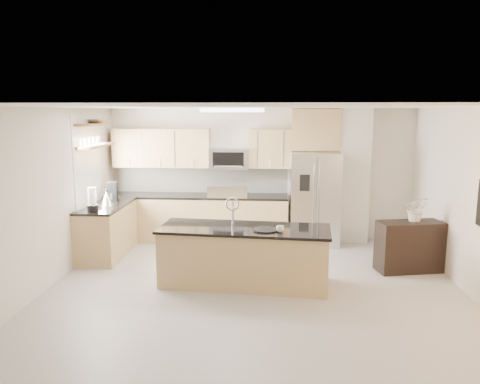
# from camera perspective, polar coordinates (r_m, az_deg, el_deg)

# --- Properties ---
(floor) EXTENTS (6.50, 6.50, 0.00)m
(floor) POSITION_cam_1_polar(r_m,az_deg,el_deg) (6.55, 1.59, -13.07)
(floor) COLOR #A8A5A0
(floor) RESTS_ON ground
(ceiling) EXTENTS (6.00, 6.50, 0.02)m
(ceiling) POSITION_cam_1_polar(r_m,az_deg,el_deg) (6.03, 1.71, 10.33)
(ceiling) COLOR white
(ceiling) RESTS_ON wall_back
(wall_back) EXTENTS (6.00, 0.02, 2.60)m
(wall_back) POSITION_cam_1_polar(r_m,az_deg,el_deg) (9.36, 2.45, 2.19)
(wall_back) COLOR beige
(wall_back) RESTS_ON floor
(wall_front) EXTENTS (6.00, 0.02, 2.60)m
(wall_front) POSITION_cam_1_polar(r_m,az_deg,el_deg) (3.05, -0.87, -14.37)
(wall_front) COLOR beige
(wall_front) RESTS_ON floor
(wall_left) EXTENTS (0.02, 6.50, 2.60)m
(wall_left) POSITION_cam_1_polar(r_m,az_deg,el_deg) (6.95, -23.91, -1.36)
(wall_left) COLOR beige
(wall_left) RESTS_ON floor
(back_counter) EXTENTS (3.55, 0.66, 1.44)m
(back_counter) POSITION_cam_1_polar(r_m,az_deg,el_deg) (9.31, -5.21, -3.07)
(back_counter) COLOR tan
(back_counter) RESTS_ON floor
(left_counter) EXTENTS (0.66, 1.50, 0.92)m
(left_counter) POSITION_cam_1_polar(r_m,az_deg,el_deg) (8.65, -15.92, -4.50)
(left_counter) COLOR tan
(left_counter) RESTS_ON floor
(range) EXTENTS (0.76, 0.64, 1.14)m
(range) POSITION_cam_1_polar(r_m,az_deg,el_deg) (9.22, -1.38, -3.15)
(range) COLOR black
(range) RESTS_ON floor
(upper_cabinets) EXTENTS (3.50, 0.33, 0.75)m
(upper_cabinets) POSITION_cam_1_polar(r_m,az_deg,el_deg) (9.26, -5.67, 5.34)
(upper_cabinets) COLOR tan
(upper_cabinets) RESTS_ON wall_back
(microwave) EXTENTS (0.76, 0.40, 0.40)m
(microwave) POSITION_cam_1_polar(r_m,az_deg,el_deg) (9.15, -1.34, 4.10)
(microwave) COLOR silver
(microwave) RESTS_ON upper_cabinets
(refrigerator) EXTENTS (0.92, 0.78, 1.78)m
(refrigerator) POSITION_cam_1_polar(r_m,az_deg,el_deg) (9.09, 9.06, -0.78)
(refrigerator) COLOR silver
(refrigerator) RESTS_ON floor
(partition_column) EXTENTS (0.60, 0.30, 2.60)m
(partition_column) POSITION_cam_1_polar(r_m,az_deg,el_deg) (9.34, 13.66, 1.90)
(partition_column) COLOR silver
(partition_column) RESTS_ON floor
(window) EXTENTS (0.04, 1.15, 1.65)m
(window) POSITION_cam_1_polar(r_m,az_deg,el_deg) (8.55, -18.20, 3.33)
(window) COLOR white
(window) RESTS_ON wall_left
(shelf_lower) EXTENTS (0.30, 1.20, 0.04)m
(shelf_lower) POSITION_cam_1_polar(r_m,az_deg,el_deg) (8.57, -17.27, 5.41)
(shelf_lower) COLOR brown
(shelf_lower) RESTS_ON wall_left
(shelf_upper) EXTENTS (0.30, 1.20, 0.04)m
(shelf_upper) POSITION_cam_1_polar(r_m,az_deg,el_deg) (8.55, -17.40, 7.88)
(shelf_upper) COLOR brown
(shelf_upper) RESTS_ON wall_left
(ceiling_fixture) EXTENTS (1.00, 0.50, 0.06)m
(ceiling_fixture) POSITION_cam_1_polar(r_m,az_deg,el_deg) (7.65, -0.86, 9.94)
(ceiling_fixture) COLOR white
(ceiling_fixture) RESTS_ON ceiling
(island) EXTENTS (2.56, 1.11, 1.29)m
(island) POSITION_cam_1_polar(r_m,az_deg,el_deg) (6.98, 0.52, -7.76)
(island) COLOR tan
(island) RESTS_ON floor
(credenza) EXTENTS (1.08, 0.63, 0.81)m
(credenza) POSITION_cam_1_polar(r_m,az_deg,el_deg) (8.02, 19.94, -6.25)
(credenza) COLOR black
(credenza) RESTS_ON floor
(cup) EXTENTS (0.11, 0.11, 0.09)m
(cup) POSITION_cam_1_polar(r_m,az_deg,el_deg) (6.64, 4.91, -4.49)
(cup) COLOR white
(cup) RESTS_ON island
(platter) EXTENTS (0.49, 0.49, 0.02)m
(platter) POSITION_cam_1_polar(r_m,az_deg,el_deg) (6.71, 3.05, -4.61)
(platter) COLOR black
(platter) RESTS_ON island
(blender) EXTENTS (0.17, 0.17, 0.40)m
(blender) POSITION_cam_1_polar(r_m,az_deg,el_deg) (7.98, -17.55, -1.10)
(blender) COLOR black
(blender) RESTS_ON left_counter
(kettle) EXTENTS (0.23, 0.23, 0.29)m
(kettle) POSITION_cam_1_polar(r_m,az_deg,el_deg) (8.45, -15.93, -0.76)
(kettle) COLOR silver
(kettle) RESTS_ON left_counter
(coffee_maker) EXTENTS (0.22, 0.25, 0.34)m
(coffee_maker) POSITION_cam_1_polar(r_m,az_deg,el_deg) (8.92, -15.31, 0.04)
(coffee_maker) COLOR black
(coffee_maker) RESTS_ON left_counter
(bowl) EXTENTS (0.41, 0.41, 0.09)m
(bowl) POSITION_cam_1_polar(r_m,az_deg,el_deg) (8.65, -17.17, 8.33)
(bowl) COLOR silver
(bowl) RESTS_ON shelf_upper
(flower_vase) EXTENTS (0.61, 0.55, 0.62)m
(flower_vase) POSITION_cam_1_polar(r_m,az_deg,el_deg) (7.91, 20.74, -1.18)
(flower_vase) COLOR beige
(flower_vase) RESTS_ON credenza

